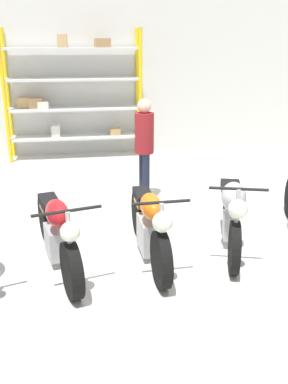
{
  "coord_description": "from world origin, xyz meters",
  "views": [
    {
      "loc": [
        -0.86,
        -5.03,
        2.69
      ],
      "look_at": [
        0.0,
        0.4,
        0.7
      ],
      "focal_mm": 40.0,
      "sensor_mm": 36.0,
      "label": 1
    }
  ],
  "objects_px": {
    "person_browsing": "(144,142)",
    "motorcycle_silver": "(232,212)",
    "motorcycle_red": "(57,232)",
    "motorcycle_orange": "(150,225)",
    "shelving_rack": "(72,93)"
  },
  "relations": [
    {
      "from": "person_browsing",
      "to": "motorcycle_silver",
      "type": "bearing_deg",
      "value": 105.87
    },
    {
      "from": "motorcycle_red",
      "to": "motorcycle_silver",
      "type": "bearing_deg",
      "value": 79.89
    },
    {
      "from": "motorcycle_orange",
      "to": "motorcycle_silver",
      "type": "height_order",
      "value": "motorcycle_silver"
    },
    {
      "from": "person_browsing",
      "to": "shelving_rack",
      "type": "bearing_deg",
      "value": -77.04
    },
    {
      "from": "motorcycle_orange",
      "to": "person_browsing",
      "type": "relative_size",
      "value": 1.16
    },
    {
      "from": "shelving_rack",
      "to": "motorcycle_red",
      "type": "relative_size",
      "value": 1.43
    },
    {
      "from": "shelving_rack",
      "to": "motorcycle_red",
      "type": "height_order",
      "value": "shelving_rack"
    },
    {
      "from": "motorcycle_red",
      "to": "motorcycle_orange",
      "type": "height_order",
      "value": "motorcycle_orange"
    },
    {
      "from": "shelving_rack",
      "to": "motorcycle_silver",
      "type": "bearing_deg",
      "value": -68.13
    },
    {
      "from": "shelving_rack",
      "to": "person_browsing",
      "type": "relative_size",
      "value": 1.76
    },
    {
      "from": "person_browsing",
      "to": "motorcycle_orange",
      "type": "bearing_deg",
      "value": 75.0
    },
    {
      "from": "motorcycle_orange",
      "to": "motorcycle_silver",
      "type": "bearing_deg",
      "value": 94.62
    },
    {
      "from": "motorcycle_silver",
      "to": "shelving_rack",
      "type": "bearing_deg",
      "value": -141.92
    },
    {
      "from": "motorcycle_orange",
      "to": "person_browsing",
      "type": "xyz_separation_m",
      "value": [
        0.27,
        2.1,
        0.58
      ]
    },
    {
      "from": "shelving_rack",
      "to": "motorcycle_silver",
      "type": "xyz_separation_m",
      "value": [
        2.05,
        -5.1,
        -0.97
      ]
    }
  ]
}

